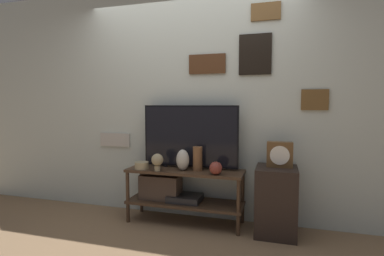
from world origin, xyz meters
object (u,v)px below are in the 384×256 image
object	(u,v)px
vase_urn_stoneware	(183,160)
vase_round_glass	(216,168)
mantel_clock	(280,155)
television	(190,136)
vase_wide_bowl	(142,165)
decorative_bust	(157,161)
vase_tall_ceramic	(198,159)

from	to	relation	value
vase_urn_stoneware	vase_round_glass	world-z (taller)	vase_urn_stoneware
vase_round_glass	mantel_clock	distance (m)	0.65
vase_round_glass	mantel_clock	xyz separation A→B (m)	(0.62, 0.14, 0.15)
television	vase_round_glass	size ratio (longest dim) A/B	8.15
television	mantel_clock	world-z (taller)	television
vase_wide_bowl	decorative_bust	world-z (taller)	decorative_bust
television	mantel_clock	bearing A→B (deg)	-4.96
mantel_clock	vase_round_glass	bearing A→B (deg)	-167.43
vase_tall_ceramic	vase_wide_bowl	bearing A→B (deg)	-170.94
vase_tall_ceramic	mantel_clock	xyz separation A→B (m)	(0.85, 0.01, 0.08)
vase_tall_ceramic	vase_wide_bowl	world-z (taller)	vase_tall_ceramic
vase_wide_bowl	vase_round_glass	distance (m)	0.84
television	vase_round_glass	distance (m)	0.50
vase_tall_ceramic	vase_round_glass	size ratio (longest dim) A/B	1.96
television	vase_wide_bowl	world-z (taller)	television
vase_tall_ceramic	vase_wide_bowl	size ratio (longest dim) A/B	1.69
television	decorative_bust	distance (m)	0.45
vase_round_glass	television	bearing A→B (deg)	146.86
decorative_bust	television	bearing A→B (deg)	38.40
television	vase_wide_bowl	size ratio (longest dim) A/B	7.05
television	mantel_clock	xyz separation A→B (m)	(0.96, -0.08, -0.15)
vase_round_glass	decorative_bust	distance (m)	0.64
vase_tall_ceramic	vase_urn_stoneware	bearing A→B (deg)	-167.67
vase_tall_ceramic	decorative_bust	distance (m)	0.43
vase_wide_bowl	decorative_bust	xyz separation A→B (m)	(0.20, -0.04, 0.07)
television	decorative_bust	world-z (taller)	television
vase_wide_bowl	vase_urn_stoneware	xyz separation A→B (m)	(0.46, 0.06, 0.07)
vase_wide_bowl	vase_urn_stoneware	distance (m)	0.47
vase_urn_stoneware	mantel_clock	distance (m)	1.01
vase_urn_stoneware	vase_round_glass	size ratio (longest dim) A/B	1.72
mantel_clock	vase_urn_stoneware	bearing A→B (deg)	-177.19
television	vase_tall_ceramic	size ratio (longest dim) A/B	4.16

